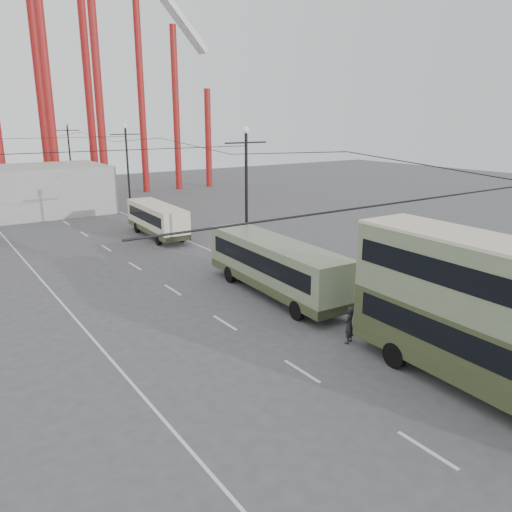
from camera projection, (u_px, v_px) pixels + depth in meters
ground at (397, 409)px, 17.42m from camera, size 160.00×160.00×0.00m
road_markings at (150, 274)px, 32.60m from camera, size 12.52×120.00×0.01m
lamp_post_mid at (246, 198)px, 33.53m from camera, size 3.20×0.44×9.32m
lamp_post_far at (128, 171)px, 51.01m from camera, size 3.20×0.44×9.32m
lamp_post_distant at (70, 157)px, 68.49m from camera, size 3.20×0.44×9.32m
double_decker_bus at (488, 311)px, 17.71m from camera, size 3.15×10.83×5.76m
single_decker_green at (275, 265)px, 28.38m from camera, size 3.14×11.22×3.14m
single_decker_cream at (157, 219)px, 42.53m from camera, size 2.74×9.05×2.78m
pedestrian at (349, 325)px, 22.37m from camera, size 0.75×0.63×1.75m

